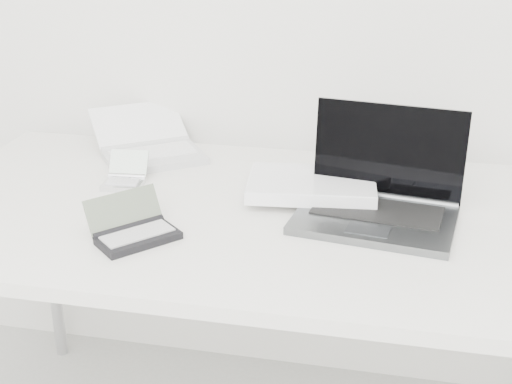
% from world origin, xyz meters
% --- Properties ---
extents(desk, '(1.60, 0.80, 0.73)m').
position_xyz_m(desk, '(0.00, 1.55, 0.68)').
color(desk, white).
rests_on(desk, ground).
extents(laptop_large, '(0.48, 0.35, 0.22)m').
position_xyz_m(laptop_large, '(0.16, 1.60, 0.77)').
color(laptop_large, '#535658').
rests_on(laptop_large, desk).
extents(netbook_open_white, '(0.37, 0.39, 0.10)m').
position_xyz_m(netbook_open_white, '(-0.38, 1.83, 0.75)').
color(netbook_open_white, silver).
rests_on(netbook_open_white, desk).
extents(pda_silver, '(0.10, 0.12, 0.07)m').
position_xyz_m(pda_silver, '(-0.37, 1.63, 0.75)').
color(pda_silver, silver).
rests_on(pda_silver, desk).
extents(palmtop_charcoal, '(0.20, 0.20, 0.08)m').
position_xyz_m(palmtop_charcoal, '(-0.25, 1.36, 0.75)').
color(palmtop_charcoal, black).
rests_on(palmtop_charcoal, desk).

